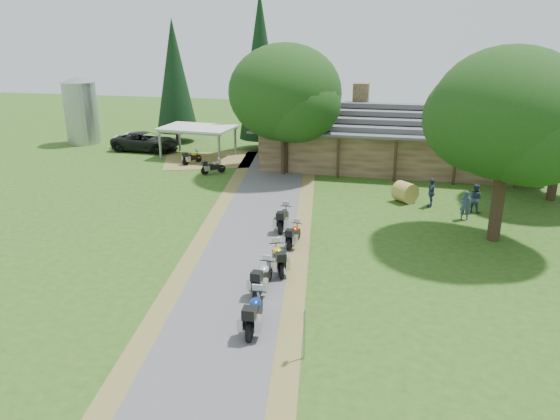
% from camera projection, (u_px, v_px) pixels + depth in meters
% --- Properties ---
extents(ground, '(120.00, 120.00, 0.00)m').
position_uv_depth(ground, '(228.00, 302.00, 21.71)').
color(ground, '#264D15').
rests_on(ground, ground).
extents(driveway, '(51.95, 51.95, 0.00)m').
position_uv_depth(driveway, '(244.00, 261.00, 25.51)').
color(driveway, '#4B4B4D').
rests_on(driveway, ground).
extents(lodge, '(21.40, 9.40, 4.90)m').
position_uv_depth(lodge, '(397.00, 135.00, 41.86)').
color(lodge, brown).
rests_on(lodge, ground).
extents(silo, '(3.08, 3.08, 6.04)m').
position_uv_depth(silo, '(81.00, 110.00, 50.03)').
color(silo, gray).
rests_on(silo, ground).
extents(carport, '(6.18, 4.43, 2.53)m').
position_uv_depth(carport, '(198.00, 142.00, 45.17)').
color(carport, silver).
rests_on(carport, ground).
extents(car_white_sedan, '(2.97, 5.69, 1.81)m').
position_uv_depth(car_white_sedan, '(137.00, 137.00, 48.87)').
color(car_white_sedan, white).
rests_on(car_white_sedan, ground).
extents(car_dark_suv, '(2.96, 6.47, 2.44)m').
position_uv_depth(car_dark_suv, '(145.00, 137.00, 47.44)').
color(car_dark_suv, black).
rests_on(car_dark_suv, ground).
extents(motorcycle_row_a, '(0.81, 2.17, 1.46)m').
position_uv_depth(motorcycle_row_a, '(254.00, 311.00, 19.61)').
color(motorcycle_row_a, navy).
rests_on(motorcycle_row_a, ground).
extents(motorcycle_row_b, '(0.77, 2.01, 1.35)m').
position_uv_depth(motorcycle_row_b, '(263.00, 276.00, 22.47)').
color(motorcycle_row_b, '#ACAEB3').
rests_on(motorcycle_row_b, ground).
extents(motorcycle_row_c, '(1.36, 2.09, 1.36)m').
position_uv_depth(motorcycle_row_c, '(278.00, 257.00, 24.27)').
color(motorcycle_row_c, '#E8C205').
rests_on(motorcycle_row_c, ground).
extents(motorcycle_row_d, '(0.75, 1.83, 1.22)m').
position_uv_depth(motorcycle_row_d, '(294.00, 234.00, 27.16)').
color(motorcycle_row_d, '#BA2608').
rests_on(motorcycle_row_d, ground).
extents(motorcycle_row_e, '(0.69, 2.02, 1.37)m').
position_uv_depth(motorcycle_row_e, '(284.00, 217.00, 29.30)').
color(motorcycle_row_e, black).
rests_on(motorcycle_row_e, ground).
extents(motorcycle_carport_a, '(1.30, 1.72, 1.14)m').
position_uv_depth(motorcycle_carport_a, '(192.00, 157.00, 43.19)').
color(motorcycle_carport_a, yellow).
rests_on(motorcycle_carport_a, ground).
extents(motorcycle_carport_b, '(1.63, 1.53, 1.16)m').
position_uv_depth(motorcycle_carport_b, '(213.00, 166.00, 40.29)').
color(motorcycle_carport_b, slate).
rests_on(motorcycle_carport_b, ground).
extents(person_a, '(0.58, 0.43, 1.98)m').
position_uv_depth(person_a, '(466.00, 203.00, 30.64)').
color(person_a, '#32415D').
rests_on(person_a, ground).
extents(person_b, '(0.70, 0.63, 2.01)m').
position_uv_depth(person_b, '(475.00, 196.00, 31.86)').
color(person_b, '#32415D').
rests_on(person_b, ground).
extents(person_c, '(0.51, 0.65, 2.06)m').
position_uv_depth(person_c, '(432.00, 190.00, 32.81)').
color(person_c, '#32415D').
rests_on(person_c, ground).
extents(hay_bale, '(1.71, 1.71, 1.26)m').
position_uv_depth(hay_bale, '(405.00, 192.00, 33.82)').
color(hay_bale, olive).
rests_on(hay_bale, ground).
extents(sign_post, '(0.33, 0.05, 1.83)m').
position_uv_depth(sign_post, '(304.00, 334.00, 17.76)').
color(sign_post, gray).
rests_on(sign_post, ground).
extents(oak_lodge_left, '(8.10, 8.10, 9.54)m').
position_uv_depth(oak_lodge_left, '(285.00, 109.00, 39.14)').
color(oak_lodge_left, '#10330F').
rests_on(oak_lodge_left, ground).
extents(oak_driveway, '(7.50, 7.50, 10.45)m').
position_uv_depth(oak_driveway, '(506.00, 139.00, 26.34)').
color(oak_driveway, '#10330F').
rests_on(oak_driveway, ground).
extents(cedar_near, '(3.81, 3.81, 13.32)m').
position_uv_depth(cedar_near, '(261.00, 72.00, 46.39)').
color(cedar_near, black).
rests_on(cedar_near, ground).
extents(cedar_far, '(3.80, 3.80, 11.13)m').
position_uv_depth(cedar_far, '(175.00, 81.00, 49.90)').
color(cedar_far, black).
rests_on(cedar_far, ground).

